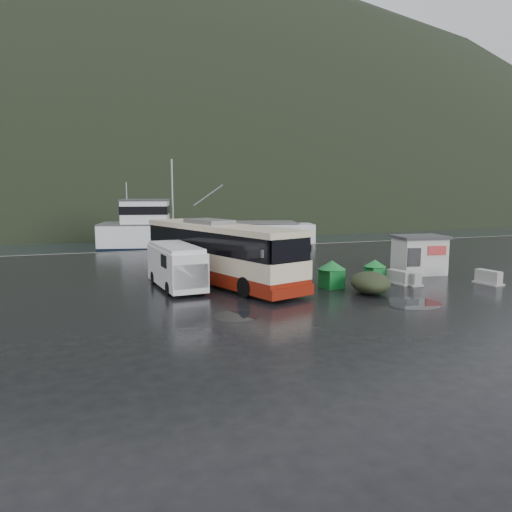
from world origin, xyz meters
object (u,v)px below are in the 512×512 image
object	(u,v)px
dome_tent	(370,293)
jersey_barrier_c	(488,284)
white_van	(177,288)
jersey_barrier_a	(411,285)
fishing_trawler	(200,240)
waste_bin_left	(331,288)
coach_bus	(219,282)
waste_bin_right	(374,281)
jersey_barrier_b	(398,284)
ticket_kiosk	(418,274)

from	to	relation	value
dome_tent	jersey_barrier_c	world-z (taller)	dome_tent
white_van	jersey_barrier_a	size ratio (longest dim) A/B	4.01
white_van	dome_tent	size ratio (longest dim) A/B	2.03
fishing_trawler	waste_bin_left	bearing A→B (deg)	-75.18
coach_bus	jersey_barrier_a	distance (m)	11.46
jersey_barrier_a	waste_bin_right	bearing A→B (deg)	132.66
white_van	fishing_trawler	world-z (taller)	fishing_trawler
dome_tent	fishing_trawler	bearing A→B (deg)	94.18
jersey_barrier_a	jersey_barrier_b	size ratio (longest dim) A/B	0.94
coach_bus	waste_bin_left	size ratio (longest dim) A/B	8.44
waste_bin_left	ticket_kiosk	xyz separation A→B (m)	(7.72, 2.31, 0.00)
coach_bus	waste_bin_left	world-z (taller)	coach_bus
jersey_barrier_a	white_van	bearing A→B (deg)	164.99
white_van	dome_tent	bearing A→B (deg)	-31.65
jersey_barrier_b	fishing_trawler	xyz separation A→B (m)	(-5.35, 29.29, 0.00)
waste_bin_left	waste_bin_right	world-z (taller)	waste_bin_left
ticket_kiosk	fishing_trawler	size ratio (longest dim) A/B	0.13
white_van	dome_tent	xyz separation A→B (m)	(9.70, -4.89, 0.00)
jersey_barrier_b	waste_bin_right	bearing A→B (deg)	129.36
coach_bus	fishing_trawler	bearing A→B (deg)	61.40
coach_bus	ticket_kiosk	size ratio (longest dim) A/B	4.08
white_van	fishing_trawler	xyz separation A→B (m)	(7.42, 26.20, 0.00)
waste_bin_right	jersey_barrier_c	xyz separation A→B (m)	(5.91, -3.01, 0.00)
dome_tent	fishing_trawler	distance (m)	31.17
coach_bus	jersey_barrier_b	world-z (taller)	coach_bus
jersey_barrier_b	dome_tent	bearing A→B (deg)	-149.63
coach_bus	fishing_trawler	size ratio (longest dim) A/B	0.53
waste_bin_left	jersey_barrier_a	world-z (taller)	waste_bin_left
waste_bin_left	fishing_trawler	bearing A→B (deg)	91.91
jersey_barrier_b	ticket_kiosk	bearing A→B (deg)	36.87
ticket_kiosk	jersey_barrier_c	distance (m)	4.68
coach_bus	jersey_barrier_a	xyz separation A→B (m)	(10.56, -4.47, 0.00)
waste_bin_right	coach_bus	bearing A→B (deg)	162.56
jersey_barrier_a	jersey_barrier_c	world-z (taller)	jersey_barrier_c
dome_tent	jersey_barrier_c	size ratio (longest dim) A/B	1.78
fishing_trawler	jersey_barrier_a	bearing A→B (deg)	-65.86
waste_bin_right	fishing_trawler	distance (m)	28.50
dome_tent	coach_bus	bearing A→B (deg)	140.09
jersey_barrier_b	fishing_trawler	size ratio (longest dim) A/B	0.06
fishing_trawler	jersey_barrier_b	bearing A→B (deg)	-66.75
waste_bin_left	waste_bin_right	xyz separation A→B (m)	(3.45, 0.93, 0.00)
jersey_barrier_a	fishing_trawler	size ratio (longest dim) A/B	0.06
dome_tent	ticket_kiosk	bearing A→B (deg)	33.88
waste_bin_right	jersey_barrier_a	distance (m)	2.21
ticket_kiosk	jersey_barrier_c	size ratio (longest dim) A/B	1.98
dome_tent	waste_bin_left	bearing A→B (deg)	123.02
coach_bus	jersey_barrier_b	distance (m)	10.75
jersey_barrier_c	fishing_trawler	world-z (taller)	fishing_trawler
waste_bin_right	fishing_trawler	xyz separation A→B (m)	(-4.42, 28.15, 0.00)
ticket_kiosk	jersey_barrier_c	xyz separation A→B (m)	(1.63, -4.39, 0.00)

